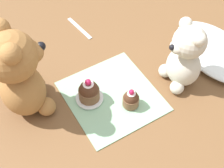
{
  "coord_description": "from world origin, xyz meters",
  "views": [
    {
      "loc": [
        0.44,
        -0.27,
        0.71
      ],
      "look_at": [
        0.0,
        0.0,
        0.06
      ],
      "focal_mm": 50.0,
      "sensor_mm": 36.0,
      "label": 1
    }
  ],
  "objects_px": {
    "teddy_bear_tan": "(19,74)",
    "saucer_plate": "(90,98)",
    "teaspoon": "(79,28)",
    "cupcake_near_cream_bear": "(131,99)",
    "cupcake_near_tan_bear": "(89,91)",
    "teddy_bear_cream": "(185,57)"
  },
  "relations": [
    {
      "from": "saucer_plate",
      "to": "teaspoon",
      "type": "height_order",
      "value": "saucer_plate"
    },
    {
      "from": "teddy_bear_tan",
      "to": "cupcake_near_tan_bear",
      "type": "bearing_deg",
      "value": -110.43
    },
    {
      "from": "teddy_bear_cream",
      "to": "teaspoon",
      "type": "distance_m",
      "value": 0.39
    },
    {
      "from": "saucer_plate",
      "to": "cupcake_near_cream_bear",
      "type": "bearing_deg",
      "value": 49.42
    },
    {
      "from": "teddy_bear_tan",
      "to": "saucer_plate",
      "type": "relative_size",
      "value": 3.5
    },
    {
      "from": "teddy_bear_cream",
      "to": "cupcake_near_tan_bear",
      "type": "xyz_separation_m",
      "value": [
        -0.07,
        -0.26,
        -0.06
      ]
    },
    {
      "from": "cupcake_near_cream_bear",
      "to": "cupcake_near_tan_bear",
      "type": "bearing_deg",
      "value": -130.58
    },
    {
      "from": "saucer_plate",
      "to": "teaspoon",
      "type": "distance_m",
      "value": 0.3
    },
    {
      "from": "teddy_bear_cream",
      "to": "teaspoon",
      "type": "bearing_deg",
      "value": -149.45
    },
    {
      "from": "cupcake_near_cream_bear",
      "to": "teddy_bear_cream",
      "type": "bearing_deg",
      "value": 90.81
    },
    {
      "from": "teddy_bear_cream",
      "to": "cupcake_near_cream_bear",
      "type": "bearing_deg",
      "value": -81.24
    },
    {
      "from": "teddy_bear_cream",
      "to": "teaspoon",
      "type": "xyz_separation_m",
      "value": [
        -0.35,
        -0.15,
        -0.09
      ]
    },
    {
      "from": "cupcake_near_cream_bear",
      "to": "cupcake_near_tan_bear",
      "type": "relative_size",
      "value": 0.82
    },
    {
      "from": "teddy_bear_cream",
      "to": "cupcake_near_tan_bear",
      "type": "bearing_deg",
      "value": -97.7
    },
    {
      "from": "teddy_bear_cream",
      "to": "saucer_plate",
      "type": "distance_m",
      "value": 0.28
    },
    {
      "from": "teddy_bear_tan",
      "to": "saucer_plate",
      "type": "height_order",
      "value": "teddy_bear_tan"
    },
    {
      "from": "cupcake_near_cream_bear",
      "to": "teaspoon",
      "type": "relative_size",
      "value": 0.48
    },
    {
      "from": "saucer_plate",
      "to": "cupcake_near_tan_bear",
      "type": "relative_size",
      "value": 1.02
    },
    {
      "from": "teddy_bear_tan",
      "to": "cupcake_near_tan_bear",
      "type": "distance_m",
      "value": 0.19
    },
    {
      "from": "teddy_bear_tan",
      "to": "saucer_plate",
      "type": "distance_m",
      "value": 0.21
    },
    {
      "from": "teddy_bear_cream",
      "to": "teddy_bear_tan",
      "type": "distance_m",
      "value": 0.43
    },
    {
      "from": "saucer_plate",
      "to": "teaspoon",
      "type": "bearing_deg",
      "value": 158.19
    }
  ]
}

